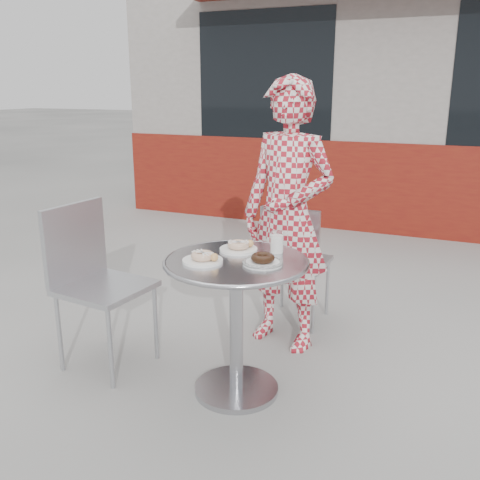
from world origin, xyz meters
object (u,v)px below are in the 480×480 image
at_px(plate_near, 203,258).
at_px(plate_checker, 263,261).
at_px(chair_far, 296,285).
at_px(plate_far, 239,247).
at_px(chair_left, 106,318).
at_px(bistro_table, 236,294).
at_px(seated_person, 287,216).
at_px(milk_cup, 277,243).

distance_m(plate_near, plate_checker, 0.29).
distance_m(chair_far, plate_far, 0.99).
distance_m(chair_left, plate_checker, 1.07).
distance_m(bistro_table, plate_checker, 0.25).
bearing_deg(seated_person, plate_checker, -67.88).
distance_m(seated_person, milk_cup, 0.48).
xyz_separation_m(chair_far, seated_person, (0.03, -0.34, 0.57)).
xyz_separation_m(chair_left, plate_checker, (0.96, 0.01, 0.47)).
xyz_separation_m(chair_left, plate_near, (0.68, -0.07, 0.47)).
distance_m(plate_near, milk_cup, 0.41).
relative_size(chair_far, plate_far, 4.18).
bearing_deg(plate_near, seated_person, 76.68).
bearing_deg(seated_person, chair_left, -127.58).
xyz_separation_m(chair_left, milk_cup, (0.96, 0.22, 0.51)).
bearing_deg(chair_far, milk_cup, 100.43).
bearing_deg(plate_near, bistro_table, 35.31).
bearing_deg(plate_far, bistro_table, -72.00).
bearing_deg(milk_cup, bistro_table, -126.75).
xyz_separation_m(bistro_table, plate_far, (-0.05, 0.15, 0.20)).
bearing_deg(seated_person, plate_near, -89.63).
bearing_deg(chair_far, bistro_table, 90.39).
relative_size(plate_checker, milk_cup, 1.79).
height_order(seated_person, plate_checker, seated_person).
distance_m(bistro_table, chair_left, 0.86).
bearing_deg(milk_cup, seated_person, 101.94).
bearing_deg(bistro_table, seated_person, 86.11).
height_order(plate_far, plate_checker, plate_far).
bearing_deg(plate_far, chair_far, 85.84).
relative_size(bistro_table, chair_far, 0.89).
xyz_separation_m(chair_far, milk_cup, (0.13, -0.81, 0.54)).
height_order(chair_left, seated_person, seated_person).
height_order(chair_far, plate_checker, chair_far).
bearing_deg(plate_checker, seated_person, 98.43).
distance_m(plate_checker, milk_cup, 0.21).
relative_size(chair_left, plate_near, 4.70).
height_order(seated_person, plate_near, seated_person).
bearing_deg(chair_left, plate_near, -89.80).
distance_m(seated_person, plate_near, 0.79).
bearing_deg(plate_far, milk_cup, 13.00).
relative_size(seated_person, milk_cup, 14.66).
distance_m(plate_far, milk_cup, 0.20).
bearing_deg(plate_checker, chair_left, -179.37).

